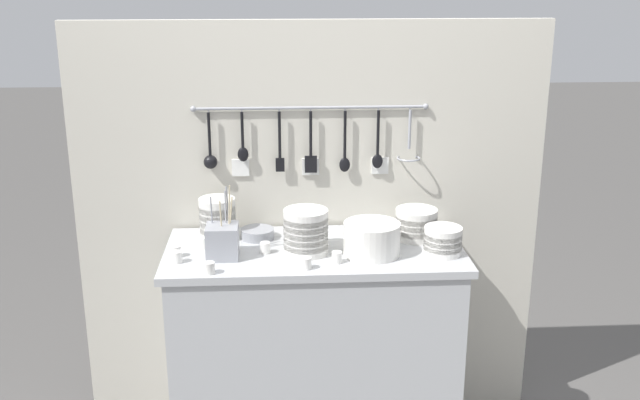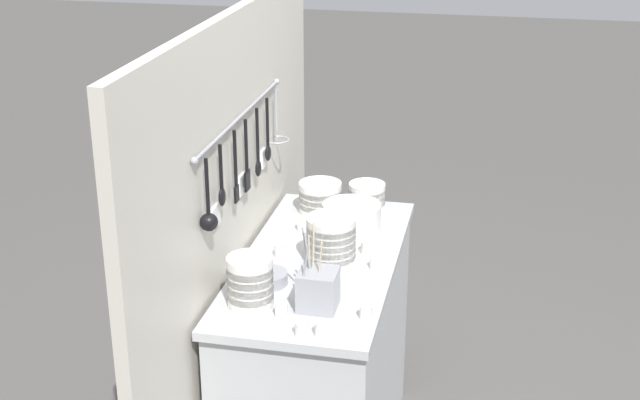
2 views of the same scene
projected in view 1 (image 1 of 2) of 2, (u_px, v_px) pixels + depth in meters
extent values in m
cube|color=#B7BABC|center=(314.00, 252.00, 2.90)|extent=(1.15, 0.53, 0.03)
cube|color=#B7BABC|center=(315.00, 355.00, 3.03)|extent=(1.11, 0.51, 0.87)
cube|color=beige|center=(311.00, 229.00, 3.19)|extent=(1.95, 0.04, 1.74)
cylinder|color=#93969E|center=(310.00, 108.00, 3.00)|extent=(0.93, 0.01, 0.01)
sphere|color=#93969E|center=(193.00, 109.00, 2.97)|extent=(0.02, 0.02, 0.02)
sphere|color=#93969E|center=(426.00, 106.00, 3.02)|extent=(0.02, 0.02, 0.02)
cylinder|color=black|center=(209.00, 135.00, 2.99)|extent=(0.01, 0.01, 0.18)
sphere|color=black|center=(211.00, 162.00, 3.03)|extent=(0.06, 0.06, 0.06)
cylinder|color=#93969E|center=(208.00, 110.00, 2.97)|extent=(0.01, 0.01, 0.02)
cylinder|color=black|center=(242.00, 130.00, 2.99)|extent=(0.01, 0.01, 0.15)
ellipsoid|color=black|center=(243.00, 154.00, 3.02)|extent=(0.04, 0.02, 0.06)
cylinder|color=#93969E|center=(242.00, 110.00, 2.98)|extent=(0.01, 0.01, 0.02)
cylinder|color=black|center=(280.00, 135.00, 3.01)|extent=(0.01, 0.01, 0.19)
cube|color=black|center=(280.00, 165.00, 3.05)|extent=(0.04, 0.01, 0.06)
cylinder|color=#93969E|center=(279.00, 110.00, 2.99)|extent=(0.01, 0.01, 0.02)
cylinder|color=black|center=(311.00, 134.00, 3.02)|extent=(0.01, 0.01, 0.19)
cube|color=black|center=(311.00, 164.00, 3.05)|extent=(0.05, 0.01, 0.07)
cylinder|color=#93969E|center=(311.00, 109.00, 3.00)|extent=(0.01, 0.01, 0.02)
cylinder|color=black|center=(345.00, 135.00, 3.03)|extent=(0.01, 0.01, 0.20)
ellipsoid|color=black|center=(345.00, 165.00, 3.06)|extent=(0.04, 0.02, 0.06)
cylinder|color=#93969E|center=(345.00, 109.00, 3.01)|extent=(0.01, 0.01, 0.02)
cylinder|color=black|center=(378.00, 133.00, 3.03)|extent=(0.01, 0.01, 0.19)
ellipsoid|color=black|center=(377.00, 161.00, 3.07)|extent=(0.04, 0.02, 0.06)
cylinder|color=#93969E|center=(378.00, 108.00, 3.01)|extent=(0.01, 0.01, 0.02)
cylinder|color=#93969E|center=(410.00, 130.00, 3.04)|extent=(0.01, 0.01, 0.16)
torus|color=#93969E|center=(409.00, 158.00, 3.07)|extent=(0.10, 0.10, 0.01)
cylinder|color=#93969E|center=(410.00, 108.00, 3.02)|extent=(0.01, 0.01, 0.02)
cube|color=white|center=(240.00, 168.00, 3.06)|extent=(0.07, 0.01, 0.07)
cube|color=white|center=(311.00, 167.00, 3.08)|extent=(0.07, 0.01, 0.07)
cube|color=white|center=(380.00, 165.00, 3.10)|extent=(0.07, 0.01, 0.07)
cylinder|color=silver|center=(442.00, 249.00, 2.83)|extent=(0.14, 0.14, 0.04)
cylinder|color=silver|center=(443.00, 243.00, 2.82)|extent=(0.14, 0.14, 0.04)
cylinder|color=silver|center=(443.00, 238.00, 2.82)|extent=(0.14, 0.14, 0.04)
cylinder|color=silver|center=(443.00, 232.00, 2.81)|extent=(0.14, 0.14, 0.04)
cylinder|color=silver|center=(306.00, 247.00, 2.84)|extent=(0.17, 0.17, 0.05)
cylinder|color=silver|center=(306.00, 241.00, 2.83)|extent=(0.17, 0.17, 0.05)
cylinder|color=silver|center=(306.00, 235.00, 2.82)|extent=(0.17, 0.17, 0.05)
cylinder|color=silver|center=(306.00, 228.00, 2.82)|extent=(0.17, 0.17, 0.05)
cylinder|color=silver|center=(306.00, 222.00, 2.81)|extent=(0.17, 0.17, 0.05)
cylinder|color=silver|center=(306.00, 216.00, 2.80)|extent=(0.17, 0.17, 0.05)
cylinder|color=silver|center=(218.00, 232.00, 3.00)|extent=(0.14, 0.14, 0.05)
cylinder|color=silver|center=(218.00, 225.00, 2.99)|extent=(0.14, 0.14, 0.05)
cylinder|color=silver|center=(218.00, 218.00, 2.98)|extent=(0.14, 0.14, 0.05)
cylinder|color=silver|center=(217.00, 212.00, 2.97)|extent=(0.14, 0.14, 0.05)
cylinder|color=silver|center=(217.00, 205.00, 2.96)|extent=(0.14, 0.14, 0.05)
cylinder|color=silver|center=(416.00, 233.00, 2.99)|extent=(0.17, 0.17, 0.05)
cylinder|color=silver|center=(416.00, 227.00, 2.98)|extent=(0.17, 0.17, 0.05)
cylinder|color=silver|center=(416.00, 221.00, 2.98)|extent=(0.17, 0.17, 0.05)
cylinder|color=silver|center=(417.00, 215.00, 2.97)|extent=(0.17, 0.17, 0.05)
cylinder|color=silver|center=(371.00, 253.00, 2.83)|extent=(0.21, 0.21, 0.01)
cylinder|color=silver|center=(371.00, 250.00, 2.83)|extent=(0.21, 0.21, 0.01)
cylinder|color=silver|center=(372.00, 248.00, 2.83)|extent=(0.21, 0.21, 0.01)
cylinder|color=silver|center=(372.00, 245.00, 2.82)|extent=(0.21, 0.21, 0.01)
cylinder|color=silver|center=(372.00, 243.00, 2.82)|extent=(0.21, 0.21, 0.01)
cylinder|color=silver|center=(372.00, 240.00, 2.82)|extent=(0.21, 0.21, 0.01)
cylinder|color=silver|center=(372.00, 237.00, 2.81)|extent=(0.21, 0.21, 0.01)
cylinder|color=silver|center=(372.00, 235.00, 2.81)|extent=(0.21, 0.21, 0.01)
cylinder|color=silver|center=(372.00, 232.00, 2.81)|extent=(0.21, 0.21, 0.01)
cylinder|color=silver|center=(372.00, 230.00, 2.80)|extent=(0.21, 0.21, 0.01)
cylinder|color=silver|center=(372.00, 227.00, 2.80)|extent=(0.21, 0.21, 0.01)
cylinder|color=silver|center=(372.00, 224.00, 2.80)|extent=(0.21, 0.21, 0.01)
cylinder|color=#93969E|center=(258.00, 233.00, 3.00)|extent=(0.13, 0.13, 0.04)
cube|color=#93969E|center=(222.00, 241.00, 2.79)|extent=(0.12, 0.12, 0.12)
cylinder|color=#C6B793|center=(229.00, 213.00, 2.78)|extent=(0.02, 0.01, 0.21)
cylinder|color=#93969E|center=(226.00, 215.00, 2.79)|extent=(0.01, 0.03, 0.18)
cylinder|color=#C6B793|center=(230.00, 218.00, 2.80)|extent=(0.02, 0.01, 0.16)
cylinder|color=#93969E|center=(228.00, 213.00, 2.80)|extent=(0.02, 0.03, 0.20)
cylinder|color=#93969E|center=(212.00, 217.00, 2.79)|extent=(0.01, 0.03, 0.17)
cylinder|color=#C6B793|center=(221.00, 221.00, 2.76)|extent=(0.01, 0.02, 0.16)
cylinder|color=silver|center=(177.00, 257.00, 2.75)|extent=(0.04, 0.04, 0.04)
cylinder|color=silver|center=(176.00, 251.00, 2.80)|extent=(0.04, 0.04, 0.04)
cylinder|color=silver|center=(306.00, 263.00, 2.69)|extent=(0.04, 0.04, 0.04)
cylinder|color=silver|center=(265.00, 248.00, 2.84)|extent=(0.04, 0.04, 0.04)
cylinder|color=silver|center=(309.00, 231.00, 3.02)|extent=(0.04, 0.04, 0.04)
cylinder|color=silver|center=(209.00, 268.00, 2.65)|extent=(0.04, 0.04, 0.04)
cylinder|color=silver|center=(337.00, 257.00, 2.75)|extent=(0.04, 0.04, 0.04)
cylinder|color=silver|center=(368.00, 232.00, 3.01)|extent=(0.04, 0.04, 0.04)
cylinder|color=silver|center=(295.00, 228.00, 3.06)|extent=(0.04, 0.04, 0.04)
cylinder|color=silver|center=(204.00, 243.00, 2.89)|extent=(0.04, 0.04, 0.04)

